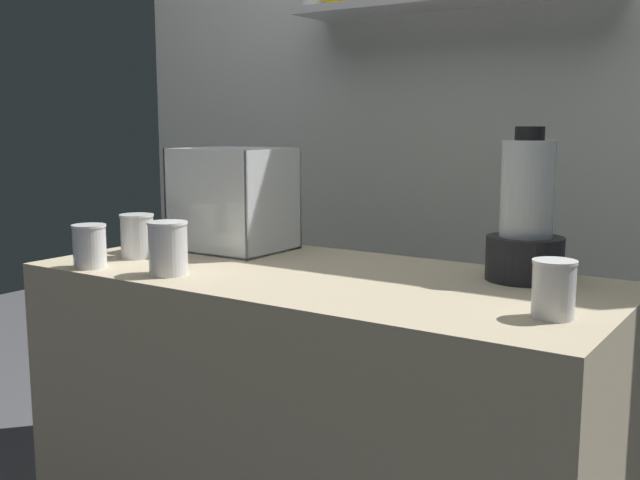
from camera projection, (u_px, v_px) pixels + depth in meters
name	position (u px, v px, depth m)	size (l,w,h in m)	color
counter	(320.00, 451.00, 1.86)	(1.40, 0.64, 0.90)	tan
back_wall_unit	(455.00, 120.00, 2.36)	(2.60, 0.24, 2.50)	silver
carrot_display_bin	(233.00, 218.00, 2.11)	(0.29, 0.25, 0.29)	white
blender_pitcher	(526.00, 222.00, 1.69)	(0.17, 0.17, 0.35)	black
juice_cup_orange_far_left	(137.00, 239.00, 1.99)	(0.09, 0.09, 0.12)	white
juice_cup_mango_left	(90.00, 249.00, 1.85)	(0.08, 0.08, 0.11)	white
juice_cup_mango_middle	(168.00, 251.00, 1.76)	(0.09, 0.09, 0.13)	white
juice_cup_carrot_right	(554.00, 292.00, 1.37)	(0.08, 0.08, 0.11)	white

